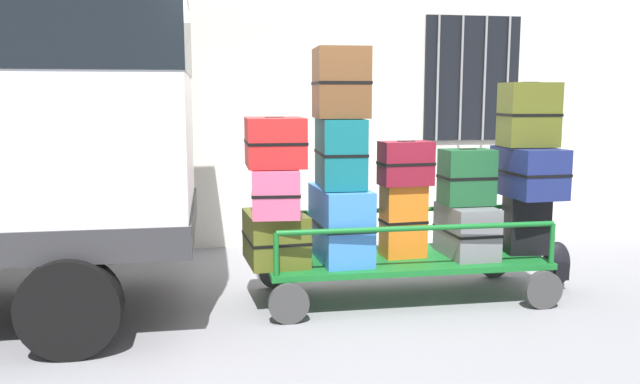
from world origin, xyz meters
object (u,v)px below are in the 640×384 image
object	(u,v)px
suitcase_left_bottom	(275,238)
suitcase_right_top	(529,115)
suitcase_midleft_bottom	(340,224)
suitcase_midleft_top	(341,83)
suitcase_left_middle	(275,190)
suitcase_center_bottom	(403,221)
backpack	(556,265)
suitcase_midright_middle	(467,177)
suitcase_midleft_middle	(340,153)
suitcase_right_middle	(529,172)
luggage_cart	(403,263)
suitcase_right_bottom	(526,225)
suitcase_center_middle	(406,163)
suitcase_midright_bottom	(466,230)
suitcase_left_top	(275,142)

from	to	relation	value
suitcase_left_bottom	suitcase_right_top	size ratio (longest dim) A/B	1.23
suitcase_midleft_bottom	suitcase_midleft_top	xyz separation A→B (m)	(0.00, 0.01, 1.21)
suitcase_left_middle	suitcase_midleft_top	distance (m)	1.06
suitcase_center_bottom	backpack	world-z (taller)	suitcase_center_bottom
suitcase_midright_middle	suitcase_midleft_middle	bearing A→B (deg)	177.94
suitcase_left_middle	suitcase_right_middle	xyz separation A→B (m)	(2.27, -0.04, 0.11)
suitcase_center_bottom	suitcase_midright_middle	world-z (taller)	suitcase_midright_middle
suitcase_midright_middle	suitcase_right_middle	xyz separation A→B (m)	(0.57, -0.03, 0.04)
suitcase_midleft_middle	luggage_cart	bearing A→B (deg)	-3.72
suitcase_left_middle	suitcase_center_bottom	xyz separation A→B (m)	(1.14, 0.03, -0.31)
suitcase_center_bottom	suitcase_right_bottom	world-z (taller)	suitcase_center_bottom
luggage_cart	suitcase_midright_middle	distance (m)	0.95
suitcase_left_middle	suitcase_center_middle	world-z (taller)	suitcase_center_middle
suitcase_left_middle	backpack	world-z (taller)	suitcase_left_middle
suitcase_midleft_top	backpack	world-z (taller)	suitcase_midleft_top
backpack	suitcase_midleft_top	bearing A→B (deg)	-179.20
suitcase_center_middle	suitcase_right_bottom	size ratio (longest dim) A/B	0.91
suitcase_center_bottom	suitcase_right_middle	world-z (taller)	suitcase_right_middle
suitcase_left_bottom	suitcase_right_top	distance (m)	2.50
suitcase_center_middle	suitcase_right_top	xyz separation A→B (m)	(1.14, 0.02, 0.41)
suitcase_left_bottom	suitcase_right_middle	distance (m)	2.33
suitcase_midleft_top	suitcase_right_bottom	distance (m)	2.12
suitcase_midleft_middle	suitcase_left_bottom	bearing A→B (deg)	-176.78
suitcase_midleft_top	suitcase_midright_bottom	xyz separation A→B (m)	(1.14, -0.07, -1.29)
suitcase_midleft_middle	suitcase_center_middle	bearing A→B (deg)	-5.51
suitcase_midleft_middle	suitcase_midright_middle	world-z (taller)	suitcase_midleft_middle
suitcase_left_bottom	suitcase_center_bottom	world-z (taller)	suitcase_center_bottom
suitcase_midleft_bottom	suitcase_midleft_middle	world-z (taller)	suitcase_midleft_middle
suitcase_midleft_middle	suitcase_midleft_top	xyz separation A→B (m)	(-0.00, -0.01, 0.59)
suitcase_left_middle	suitcase_midleft_middle	distance (m)	0.64
suitcase_midright_middle	suitcase_right_middle	world-z (taller)	suitcase_right_middle
suitcase_midright_bottom	suitcase_right_top	distance (m)	1.17
backpack	suitcase_midleft_bottom	bearing A→B (deg)	-178.93
luggage_cart	suitcase_center_middle	distance (m)	0.90
suitcase_left_bottom	suitcase_right_bottom	world-z (taller)	suitcase_right_bottom
suitcase_midleft_top	suitcase_center_bottom	distance (m)	1.33
suitcase_left_bottom	suitcase_right_middle	bearing A→B (deg)	-1.10
suitcase_left_bottom	suitcase_center_middle	bearing A→B (deg)	-1.15
suitcase_midleft_middle	suitcase_right_top	bearing A→B (deg)	-1.03
suitcase_midright_middle	suitcase_right_top	world-z (taller)	suitcase_right_top
suitcase_left_middle	suitcase_left_top	world-z (taller)	suitcase_left_top
luggage_cart	suitcase_midleft_top	xyz separation A→B (m)	(-0.57, 0.03, 1.58)
luggage_cart	suitcase_left_middle	size ratio (longest dim) A/B	2.93
suitcase_left_bottom	backpack	distance (m)	2.68
suitcase_right_top	suitcase_left_top	bearing A→B (deg)	-179.41
suitcase_right_top	luggage_cart	bearing A→B (deg)	-179.69
backpack	suitcase_right_top	bearing A→B (deg)	-172.07
suitcase_center_middle	suitcase_right_middle	size ratio (longest dim) A/B	0.66
suitcase_right_middle	suitcase_right_top	bearing A→B (deg)	90.00
suitcase_center_middle	suitcase_left_top	bearing A→B (deg)	179.96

